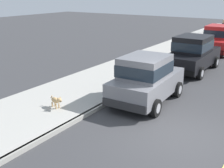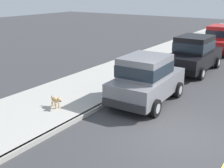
{
  "view_description": "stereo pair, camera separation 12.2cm",
  "coord_description": "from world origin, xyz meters",
  "px_view_note": "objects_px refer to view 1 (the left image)",
  "views": [
    {
      "loc": [
        2.6,
        -7.53,
        4.18
      ],
      "look_at": [
        -3.01,
        1.01,
        0.85
      ],
      "focal_mm": 45.89,
      "sensor_mm": 36.0,
      "label": 1
    },
    {
      "loc": [
        2.7,
        -7.46,
        4.18
      ],
      "look_at": [
        -3.01,
        1.01,
        0.85
      ],
      "focal_mm": 45.89,
      "sensor_mm": 36.0,
      "label": 2
    }
  ],
  "objects_px": {
    "car_black_sedan": "(193,53)",
    "dog_tan": "(56,100)",
    "car_grey_hatchback": "(146,79)",
    "car_red_sedan": "(219,39)"
  },
  "relations": [
    {
      "from": "dog_tan",
      "to": "car_grey_hatchback",
      "type": "bearing_deg",
      "value": 48.7
    },
    {
      "from": "car_black_sedan",
      "to": "dog_tan",
      "type": "height_order",
      "value": "car_black_sedan"
    },
    {
      "from": "car_grey_hatchback",
      "to": "car_black_sedan",
      "type": "height_order",
      "value": "car_black_sedan"
    },
    {
      "from": "car_grey_hatchback",
      "to": "car_black_sedan",
      "type": "relative_size",
      "value": 0.83
    },
    {
      "from": "car_grey_hatchback",
      "to": "dog_tan",
      "type": "xyz_separation_m",
      "value": [
        -2.28,
        -2.59,
        -0.55
      ]
    },
    {
      "from": "car_red_sedan",
      "to": "dog_tan",
      "type": "distance_m",
      "value": 14.18
    },
    {
      "from": "car_black_sedan",
      "to": "dog_tan",
      "type": "relative_size",
      "value": 6.25
    },
    {
      "from": "dog_tan",
      "to": "car_red_sedan",
      "type": "bearing_deg",
      "value": 81.09
    },
    {
      "from": "car_grey_hatchback",
      "to": "car_red_sedan",
      "type": "height_order",
      "value": "car_red_sedan"
    },
    {
      "from": "car_black_sedan",
      "to": "car_red_sedan",
      "type": "bearing_deg",
      "value": 90.54
    }
  ]
}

